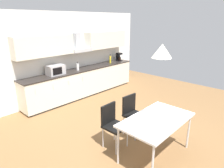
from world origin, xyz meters
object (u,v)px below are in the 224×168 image
Objects in this scene: dining_table at (157,121)px; chair_far_right at (132,111)px; pendant_lamp at (162,51)px; bottle_white at (78,67)px; bottle_yellow at (110,59)px; chair_far_left at (112,121)px; microwave at (55,70)px; coffee_maker at (119,57)px.

dining_table is 1.60× the size of chair_far_right.
bottle_white is at bearing 75.83° from pendant_lamp.
chair_far_right is at bearing -101.60° from bottle_white.
bottle_yellow is 3.74m from chair_far_left.
microwave is 3.41m from dining_table.
chair_far_right is 1.64m from pendant_lamp.
pendant_lamp is at bearing -124.70° from bottle_yellow.
bottle_white is at bearing 65.64° from chair_far_left.
chair_far_right is 1.00× the size of chair_far_left.
dining_table is 0.86m from chair_far_right.
microwave is 0.75m from bottle_white.
bottle_white reaches higher than chair_far_left.
chair_far_left is at bearing -135.67° from bottle_yellow.
bottle_yellow is 0.98× the size of pendant_lamp.
dining_table is at bearing -124.70° from bottle_yellow.
bottle_white is 3.46m from dining_table.
chair_far_left is (-2.65, -2.59, -0.50)m from bottle_yellow.
coffee_maker is (2.76, 0.03, 0.01)m from microwave.
bottle_yellow is at bearing 1.10° from bottle_white.
pendant_lamp is at bearing -112.12° from chair_far_right.
pendant_lamp is (-0.84, -3.34, 0.93)m from bottle_white.
chair_far_right is 0.63m from chair_far_left.
pendant_lamp reaches higher than chair_far_left.
coffee_maker is 0.34× the size of chair_far_right.
microwave reaches higher than chair_far_left.
chair_far_left is (-0.31, 0.78, -0.17)m from dining_table.
bottle_white is 0.84× the size of pendant_lamp.
pendant_lamp is (0.31, -0.78, 1.41)m from chair_far_left.
bottle_white is 0.31× the size of chair_far_left.
chair_far_right is (-2.02, -2.59, -0.50)m from bottle_yellow.
dining_table is at bearing 90.00° from pendant_lamp.
microwave is at bearing 81.01° from chair_far_left.
bottle_white is 0.19× the size of dining_table.
bottle_white is 2.85m from chair_far_left.
microwave is at bearing -179.45° from coffee_maker.
dining_table is (-2.33, -3.37, -0.33)m from bottle_yellow.
bottle_yellow is 3.32m from chair_far_right.
dining_table is (-0.10, -3.40, -0.34)m from microwave.
dining_table is 0.86m from chair_far_left.
dining_table is at bearing -91.66° from microwave.
chair_far_right is at bearing -133.85° from coffee_maker.
chair_far_left is (-0.41, -2.61, -0.51)m from microwave.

